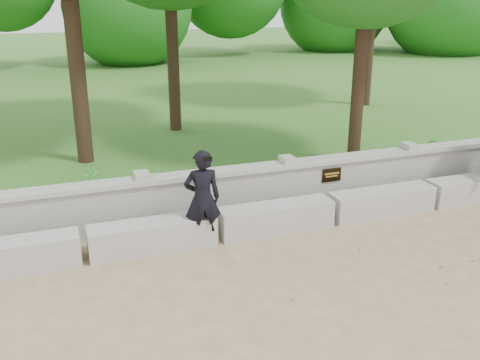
% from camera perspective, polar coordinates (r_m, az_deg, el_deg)
% --- Properties ---
extents(ground, '(80.00, 80.00, 0.00)m').
position_cam_1_polar(ground, '(7.75, 16.45, -9.66)').
color(ground, tan).
rests_on(ground, ground).
extents(lawn, '(40.00, 22.00, 0.25)m').
position_cam_1_polar(lawn, '(20.13, -7.43, 9.17)').
color(lawn, '#2D591D').
rests_on(lawn, ground).
extents(concrete_bench, '(11.90, 0.45, 0.45)m').
position_cam_1_polar(concrete_bench, '(9.08, 9.66, -3.11)').
color(concrete_bench, '#B8B5AD').
rests_on(concrete_bench, ground).
extents(parapet_wall, '(12.50, 0.35, 0.90)m').
position_cam_1_polar(parapet_wall, '(9.57, 7.72, -0.29)').
color(parapet_wall, '#ACAAA3').
rests_on(parapet_wall, ground).
extents(man_main, '(0.59, 0.53, 1.51)m').
position_cam_1_polar(man_main, '(7.98, -4.03, -1.99)').
color(man_main, black).
rests_on(man_main, ground).
extents(shrub_a, '(0.43, 0.42, 0.69)m').
position_cam_1_polar(shrub_a, '(9.21, -15.32, -0.77)').
color(shrub_a, '#317A29').
rests_on(shrub_a, lawn).
extents(shrub_b, '(0.33, 0.36, 0.52)m').
position_cam_1_polar(shrub_b, '(11.82, 19.90, 2.77)').
color(shrub_b, '#317A29').
rests_on(shrub_b, lawn).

